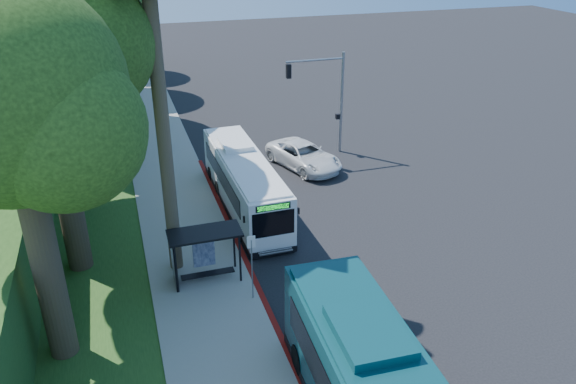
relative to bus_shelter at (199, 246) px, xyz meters
name	(u,v)px	position (x,y,z in m)	size (l,w,h in m)	color
ground	(328,227)	(7.26, 2.86, -1.81)	(140.00, 140.00, 0.00)	black
sidewalk	(191,248)	(-0.04, 2.86, -1.75)	(4.50, 70.00, 0.12)	gray
red_curb	(256,284)	(2.26, -1.14, -1.74)	(0.25, 30.00, 0.13)	maroon
grass_verge	(73,219)	(-5.74, 7.86, -1.78)	(8.00, 70.00, 0.06)	#234719
bus_shelter	(199,246)	(0.00, 0.00, 0.00)	(3.20, 1.51, 2.55)	black
stop_sign_pole	(252,259)	(1.86, -2.14, 0.28)	(0.35, 0.06, 3.17)	gray
traffic_signal_pole	(328,92)	(11.04, 12.86, 2.62)	(4.10, 0.30, 7.00)	gray
tree_0	(38,23)	(-5.14, 2.84, 9.40)	(8.40, 8.00, 15.70)	#382B1E
tree_6	(14,105)	(-5.65, -3.16, 7.90)	(7.56, 7.20, 13.74)	#382B1E
white_bus	(244,181)	(3.60, 6.54, -0.18)	(2.54, 11.23, 3.34)	silver
pickup	(304,156)	(8.71, 10.94, -0.99)	(2.69, 5.84, 1.62)	silver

